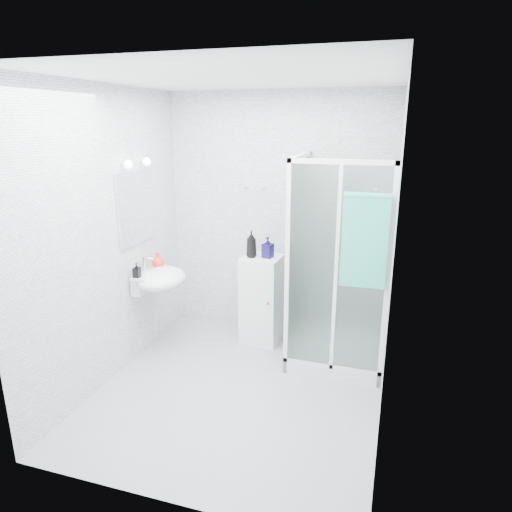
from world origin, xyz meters
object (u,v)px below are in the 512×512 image
(shampoo_bottle_b, at_px, (268,247))
(soap_dispenser_orange, at_px, (158,260))
(soap_dispenser_black, at_px, (137,270))
(hand_towel, at_px, (365,239))
(storage_cabinet, at_px, (262,299))
(shower_enclosure, at_px, (329,319))
(shampoo_bottle_a, at_px, (251,244))
(wall_basin, at_px, (159,279))

(shampoo_bottle_b, height_order, soap_dispenser_orange, shampoo_bottle_b)
(shampoo_bottle_b, height_order, soap_dispenser_black, shampoo_bottle_b)
(soap_dispenser_black, bearing_deg, shampoo_bottle_b, 34.37)
(hand_towel, distance_m, soap_dispenser_black, 2.13)
(storage_cabinet, relative_size, shampoo_bottle_b, 4.33)
(shower_enclosure, relative_size, soap_dispenser_black, 14.14)
(shampoo_bottle_a, xyz_separation_m, soap_dispenser_black, (-0.92, -0.71, -0.15))
(hand_towel, height_order, soap_dispenser_black, hand_towel)
(shower_enclosure, relative_size, shampoo_bottle_b, 9.19)
(shampoo_bottle_a, relative_size, soap_dispenser_black, 2.00)
(shower_enclosure, relative_size, soap_dispenser_orange, 12.28)
(wall_basin, relative_size, soap_dispenser_black, 3.96)
(shower_enclosure, relative_size, hand_towel, 2.52)
(soap_dispenser_orange, bearing_deg, hand_towel, -5.97)
(shampoo_bottle_b, xyz_separation_m, soap_dispenser_black, (-1.09, -0.74, -0.12))
(storage_cabinet, height_order, soap_dispenser_black, soap_dispenser_black)
(storage_cabinet, bearing_deg, shower_enclosure, -14.43)
(wall_basin, bearing_deg, soap_dispenser_black, -123.14)
(soap_dispenser_orange, distance_m, soap_dispenser_black, 0.32)
(shampoo_bottle_a, bearing_deg, hand_towel, -27.33)
(shampoo_bottle_a, distance_m, shampoo_bottle_b, 0.17)
(storage_cabinet, relative_size, soap_dispenser_black, 6.66)
(hand_towel, bearing_deg, storage_cabinet, 149.02)
(wall_basin, xyz_separation_m, soap_dispenser_black, (-0.12, -0.19, 0.14))
(wall_basin, height_order, shampoo_bottle_a, shampoo_bottle_a)
(storage_cabinet, height_order, shampoo_bottle_a, shampoo_bottle_a)
(shampoo_bottle_b, bearing_deg, shower_enclosure, -18.81)
(shower_enclosure, bearing_deg, storage_cabinet, 162.65)
(shampoo_bottle_b, bearing_deg, wall_basin, -150.12)
(wall_basin, bearing_deg, shower_enclosure, 10.81)
(soap_dispenser_orange, relative_size, soap_dispenser_black, 1.15)
(shower_enclosure, height_order, soap_dispenser_black, shower_enclosure)
(storage_cabinet, relative_size, hand_towel, 1.19)
(shower_enclosure, xyz_separation_m, shampoo_bottle_a, (-0.86, 0.20, 0.64))
(wall_basin, distance_m, shampoo_bottle_b, 1.14)
(shower_enclosure, bearing_deg, shampoo_bottle_a, 166.89)
(shower_enclosure, distance_m, shampoo_bottle_b, 0.95)
(shower_enclosure, relative_size, storage_cabinet, 2.12)
(storage_cabinet, distance_m, shampoo_bottle_b, 0.58)
(wall_basin, xyz_separation_m, soap_dispenser_orange, (-0.07, 0.13, 0.15))
(soap_dispenser_orange, bearing_deg, shower_enclosure, 6.24)
(shampoo_bottle_a, distance_m, soap_dispenser_orange, 0.96)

